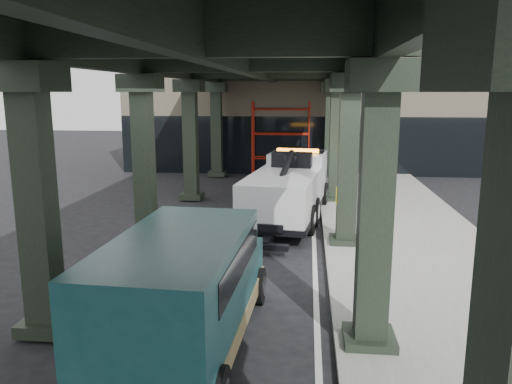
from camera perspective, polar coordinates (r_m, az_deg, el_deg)
The scene contains 8 objects.
ground at distance 13.20m, azimuth -0.72°, elevation -8.58°, with size 90.00×90.00×0.00m, color black.
sidewalk at distance 15.30m, azimuth 17.27°, elevation -5.99°, with size 5.00×40.00×0.15m, color gray.
lane_stripe at distance 15.01m, azimuth 6.66°, elevation -6.14°, with size 0.12×38.00×0.01m, color silver.
viaduct at distance 14.47m, azimuth -1.46°, elevation 15.16°, with size 7.40×32.00×6.40m.
building at distance 32.33m, azimuth 7.02°, elevation 10.38°, with size 22.00×10.00×8.00m, color #C6B793.
scaffolding at distance 27.11m, azimuth 2.86°, elevation 6.28°, with size 3.08×0.88×4.00m.
tow_truck at distance 17.98m, azimuth 3.94°, elevation 0.77°, with size 3.03×7.73×2.47m.
towed_van at distance 8.81m, azimuth -8.15°, elevation -10.92°, with size 2.39×5.50×2.19m.
Camera 1 is at (1.44, -12.32, 4.50)m, focal length 35.00 mm.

